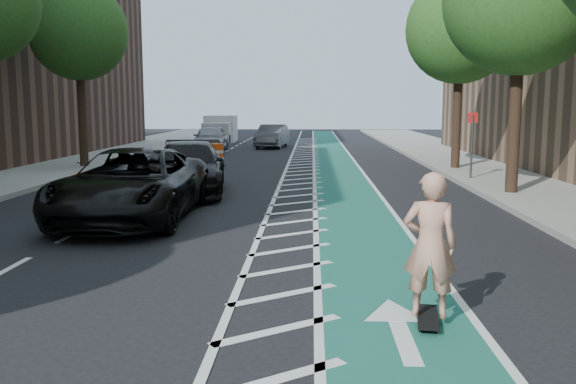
{
  "coord_description": "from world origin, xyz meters",
  "views": [
    {
      "loc": [
        1.9,
        -9.94,
        2.75
      ],
      "look_at": [
        1.45,
        1.54,
        1.1
      ],
      "focal_mm": 38.0,
      "sensor_mm": 36.0,
      "label": 1
    }
  ],
  "objects_px": {
    "suv_near": "(133,184)",
    "skateboarder": "(430,245)",
    "suv_far": "(188,168)",
    "barrel_a": "(89,194)"
  },
  "relations": [
    {
      "from": "skateboarder",
      "to": "barrel_a",
      "type": "distance_m",
      "value": 10.58
    },
    {
      "from": "skateboarder",
      "to": "suv_near",
      "type": "height_order",
      "value": "skateboarder"
    },
    {
      "from": "suv_far",
      "to": "barrel_a",
      "type": "bearing_deg",
      "value": -124.16
    },
    {
      "from": "skateboarder",
      "to": "barrel_a",
      "type": "bearing_deg",
      "value": -38.1
    },
    {
      "from": "skateboarder",
      "to": "barrel_a",
      "type": "relative_size",
      "value": 1.77
    },
    {
      "from": "suv_near",
      "to": "barrel_a",
      "type": "xyz_separation_m",
      "value": [
        -1.4,
        0.84,
        -0.37
      ]
    },
    {
      "from": "suv_near",
      "to": "suv_far",
      "type": "relative_size",
      "value": 1.12
    },
    {
      "from": "suv_far",
      "to": "skateboarder",
      "type": "bearing_deg",
      "value": -72.42
    },
    {
      "from": "suv_near",
      "to": "skateboarder",
      "type": "bearing_deg",
      "value": -50.11
    },
    {
      "from": "suv_far",
      "to": "suv_near",
      "type": "bearing_deg",
      "value": -103.0
    }
  ]
}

